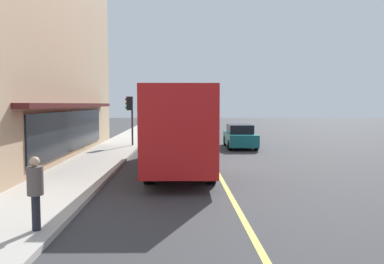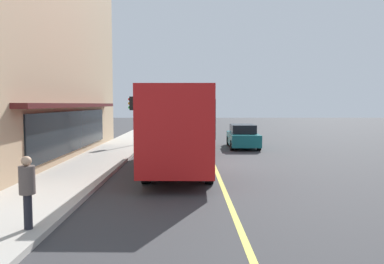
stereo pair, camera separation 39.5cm
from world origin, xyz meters
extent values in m
plane|color=#38383A|center=(0.00, 0.00, 0.00)|extent=(120.00, 120.00, 0.00)
cube|color=#B2ADA3|center=(0.00, 5.65, 0.07)|extent=(80.00, 2.81, 0.15)
cube|color=#D8D14C|center=(0.00, 0.00, 0.00)|extent=(36.00, 0.16, 0.01)
cube|color=#4C1919|center=(1.56, 6.81, 2.80)|extent=(13.88, 0.70, 0.20)
cube|color=black|center=(1.56, 7.03, 1.50)|extent=(11.90, 0.08, 2.00)
cube|color=red|center=(-0.86, 1.50, 2.00)|extent=(11.05, 2.72, 3.00)
cube|color=black|center=(4.59, 1.39, 2.36)|extent=(0.16, 2.10, 1.80)
cube|color=black|center=(-1.13, 2.78, 2.36)|extent=(8.80, 0.24, 1.32)
cube|color=black|center=(-1.18, 0.24, 2.36)|extent=(8.80, 0.24, 1.32)
cube|color=#0CF259|center=(4.66, 1.39, 3.25)|extent=(0.12, 1.90, 0.36)
cube|color=#2D2D33|center=(4.69, 1.39, 0.75)|extent=(0.21, 2.40, 0.40)
cylinder|color=black|center=(2.69, 2.56, 0.50)|extent=(1.01, 0.32, 1.00)
cylinder|color=black|center=(2.64, 0.30, 0.50)|extent=(1.01, 0.32, 1.00)
cylinder|color=black|center=(-4.35, 2.70, 0.50)|extent=(1.01, 0.32, 1.00)
cylinder|color=black|center=(-4.40, 0.45, 0.50)|extent=(1.01, 0.32, 1.00)
cylinder|color=#2D2D33|center=(7.06, 4.72, 1.75)|extent=(0.12, 0.12, 3.20)
cube|color=black|center=(7.06, 4.92, 2.90)|extent=(0.30, 0.30, 0.90)
sphere|color=red|center=(7.06, 5.09, 3.17)|extent=(0.18, 0.18, 0.18)
sphere|color=orange|center=(7.06, 5.09, 2.90)|extent=(0.18, 0.18, 0.18)
sphere|color=green|center=(7.06, 5.09, 2.63)|extent=(0.18, 0.18, 0.18)
cube|color=#14666B|center=(6.64, -2.36, 0.60)|extent=(4.34, 1.90, 0.75)
cube|color=black|center=(6.79, -2.36, 1.25)|extent=(2.44, 1.57, 0.55)
cylinder|color=black|center=(5.20, -3.14, 0.32)|extent=(0.65, 0.24, 0.64)
cylinder|color=black|center=(5.24, -1.50, 0.32)|extent=(0.65, 0.24, 0.64)
cylinder|color=black|center=(8.04, -3.21, 0.32)|extent=(0.65, 0.24, 0.64)
cylinder|color=black|center=(8.08, -1.57, 0.32)|extent=(0.65, 0.24, 0.64)
cylinder|color=black|center=(-9.73, 4.67, 0.54)|extent=(0.18, 0.18, 0.77)
cylinder|color=#594C47|center=(-9.73, 4.67, 1.23)|extent=(0.34, 0.34, 0.61)
sphere|color=tan|center=(-9.73, 4.67, 1.64)|extent=(0.22, 0.22, 0.22)
camera|label=1|loc=(-17.74, 1.57, 2.87)|focal=35.13mm
camera|label=2|loc=(-17.75, 1.17, 2.87)|focal=35.13mm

